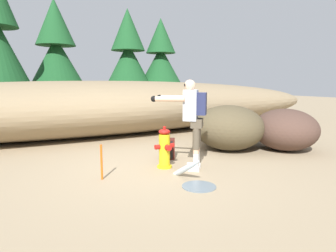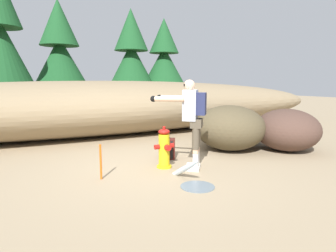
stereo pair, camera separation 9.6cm
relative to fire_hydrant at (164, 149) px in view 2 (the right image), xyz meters
name	(u,v)px [view 2 (the right image)]	position (x,y,z in m)	size (l,w,h in m)	color
ground_plane	(157,168)	(-0.10, 0.11, -0.39)	(56.00, 56.00, 0.04)	#998466
dirt_embankment	(103,108)	(-0.10, 4.11, 0.46)	(17.60, 3.20, 1.67)	#897556
fire_hydrant	(164,149)	(0.00, 0.00, 0.00)	(0.39, 0.34, 0.80)	gold
hydrant_water_jet	(185,174)	(0.00, -0.78, -0.27)	(0.54, 1.32, 0.67)	silver
utility_worker	(191,113)	(0.39, -0.32, 0.69)	(0.99, 0.92, 1.67)	beige
spare_backpack	(168,149)	(0.36, 0.55, -0.15)	(0.36, 0.36, 0.47)	#511E19
boulder_large	(230,128)	(2.08, 0.65, 0.17)	(1.67, 1.72, 1.08)	#4D432D
boulder_mid	(287,130)	(3.24, -0.04, 0.13)	(1.57, 1.48, 1.00)	#4C352C
boulder_small	(240,126)	(2.98, 1.31, 0.06)	(1.01, 0.86, 0.85)	#3F362F
pine_tree_center	(60,54)	(-0.55, 10.04, 2.58)	(2.78, 2.78, 5.46)	#47331E
pine_tree_right	(131,58)	(3.03, 10.08, 2.53)	(2.74, 2.74, 5.41)	#47331E
pine_tree_far_right	(164,59)	(4.94, 10.05, 2.52)	(2.53, 2.53, 5.10)	#47331E
survey_stake	(101,162)	(-1.25, -0.13, -0.07)	(0.04, 0.04, 0.60)	#E55914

